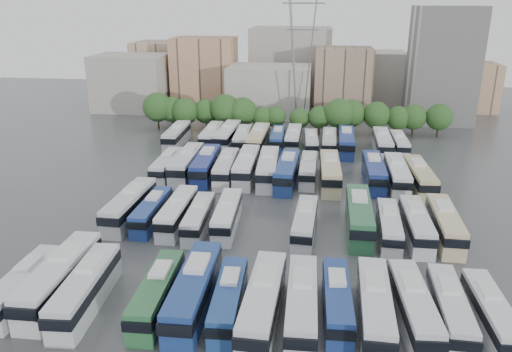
# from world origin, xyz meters

# --- Properties ---
(ground) EXTENTS (220.00, 220.00, 0.00)m
(ground) POSITION_xyz_m (0.00, 0.00, 0.00)
(ground) COLOR #424447
(ground) RESTS_ON ground
(tree_line) EXTENTS (66.03, 7.69, 8.18)m
(tree_line) POSITION_xyz_m (-1.71, 42.10, 4.38)
(tree_line) COLOR black
(tree_line) RESTS_ON ground
(city_buildings) EXTENTS (102.00, 35.00, 20.00)m
(city_buildings) POSITION_xyz_m (-7.46, 71.86, 7.87)
(city_buildings) COLOR #9E998E
(city_buildings) RESTS_ON ground
(apartment_tower) EXTENTS (14.00, 14.00, 26.00)m
(apartment_tower) POSITION_xyz_m (34.00, 58.00, 13.00)
(apartment_tower) COLOR silver
(apartment_tower) RESTS_ON ground
(electricity_pylon) EXTENTS (9.00, 6.91, 33.83)m
(electricity_pylon) POSITION_xyz_m (2.00, 50.00, 18.66)
(electricity_pylon) COLOR slate
(electricity_pylon) RESTS_ON ground
(bus_r0_s0) EXTENTS (2.55, 11.33, 3.55)m
(bus_r0_s0) POSITION_xyz_m (-21.31, -24.51, 1.74)
(bus_r0_s0) COLOR silver
(bus_r0_s0) RESTS_ON ground
(bus_r0_s1) EXTENTS (3.08, 13.53, 4.24)m
(bus_r0_s1) POSITION_xyz_m (-18.20, -23.27, 2.08)
(bus_r0_s1) COLOR silver
(bus_r0_s1) RESTS_ON ground
(bus_r0_s2) EXTENTS (3.38, 12.65, 3.93)m
(bus_r0_s2) POSITION_xyz_m (-15.01, -24.62, 1.93)
(bus_r0_s2) COLOR silver
(bus_r0_s2) RESTS_ON ground
(bus_r0_s4) EXTENTS (2.78, 11.66, 3.64)m
(bus_r0_s4) POSITION_xyz_m (-8.23, -24.29, 1.79)
(bus_r0_s4) COLOR #2C683B
(bus_r0_s4) RESTS_ON ground
(bus_r0_s5) EXTENTS (3.02, 13.40, 4.20)m
(bus_r0_s5) POSITION_xyz_m (-4.85, -23.88, 2.06)
(bus_r0_s5) COLOR navy
(bus_r0_s5) RESTS_ON ground
(bus_r0_s6) EXTENTS (2.82, 11.18, 3.48)m
(bus_r0_s6) POSITION_xyz_m (-1.52, -24.46, 1.71)
(bus_r0_s6) COLOR navy
(bus_r0_s6) RESTS_ON ground
(bus_r0_s7) EXTENTS (3.36, 13.22, 4.12)m
(bus_r0_s7) POSITION_xyz_m (1.66, -24.99, 2.02)
(bus_r0_s7) COLOR silver
(bus_r0_s7) RESTS_ON ground
(bus_r0_s8) EXTENTS (2.88, 12.42, 3.89)m
(bus_r0_s8) POSITION_xyz_m (5.09, -24.59, 1.91)
(bus_r0_s8) COLOR silver
(bus_r0_s8) RESTS_ON ground
(bus_r0_s9) EXTENTS (2.67, 11.13, 3.48)m
(bus_r0_s9) POSITION_xyz_m (8.24, -23.43, 1.71)
(bus_r0_s9) COLOR navy
(bus_r0_s9) RESTS_ON ground
(bus_r0_s10) EXTENTS (3.12, 12.49, 3.89)m
(bus_r0_s10) POSITION_xyz_m (11.48, -24.28, 1.91)
(bus_r0_s10) COLOR silver
(bus_r0_s10) RESTS_ON ground
(bus_r0_s11) EXTENTS (3.20, 12.03, 3.74)m
(bus_r0_s11) POSITION_xyz_m (14.88, -23.80, 1.84)
(bus_r0_s11) COLOR silver
(bus_r0_s11) RESTS_ON ground
(bus_r0_s12) EXTENTS (2.85, 11.31, 3.52)m
(bus_r0_s12) POSITION_xyz_m (18.04, -23.55, 1.73)
(bus_r0_s12) COLOR silver
(bus_r0_s12) RESTS_ON ground
(bus_r0_s13) EXTENTS (2.56, 10.87, 3.40)m
(bus_r0_s13) POSITION_xyz_m (21.46, -23.72, 1.67)
(bus_r0_s13) COLOR silver
(bus_r0_s13) RESTS_ON ground
(bus_r1_s1) EXTENTS (3.28, 13.08, 4.07)m
(bus_r1_s1) POSITION_xyz_m (-18.02, -5.09, 2.00)
(bus_r1_s1) COLOR silver
(bus_r1_s1) RESTS_ON ground
(bus_r1_s2) EXTENTS (2.55, 11.04, 3.45)m
(bus_r1_s2) POSITION_xyz_m (-14.80, -5.89, 1.70)
(bus_r1_s2) COLOR navy
(bus_r1_s2) RESTS_ON ground
(bus_r1_s3) EXTENTS (2.70, 11.86, 3.71)m
(bus_r1_s3) POSITION_xyz_m (-11.38, -6.05, 1.82)
(bus_r1_s3) COLOR silver
(bus_r1_s3) RESTS_ON ground
(bus_r1_s4) EXTENTS (2.65, 10.97, 3.42)m
(bus_r1_s4) POSITION_xyz_m (-8.35, -7.14, 1.68)
(bus_r1_s4) COLOR silver
(bus_r1_s4) RESTS_ON ground
(bus_r1_s5) EXTENTS (2.89, 11.66, 3.64)m
(bus_r1_s5) POSITION_xyz_m (-4.92, -6.17, 1.79)
(bus_r1_s5) COLOR white
(bus_r1_s5) RESTS_ON ground
(bus_r1_s8) EXTENTS (3.08, 11.51, 3.58)m
(bus_r1_s8) POSITION_xyz_m (4.87, -7.23, 1.76)
(bus_r1_s8) COLOR silver
(bus_r1_s8) RESTS_ON ground
(bus_r1_s10) EXTENTS (3.19, 13.57, 4.24)m
(bus_r1_s10) POSITION_xyz_m (11.48, -4.93, 2.08)
(bus_r1_s10) COLOR #2B6641
(bus_r1_s10) RESTS_ON ground
(bus_r1_s11) EXTENTS (3.00, 11.32, 3.52)m
(bus_r1_s11) POSITION_xyz_m (14.90, -6.85, 1.73)
(bus_r1_s11) COLOR silver
(bus_r1_s11) RESTS_ON ground
(bus_r1_s12) EXTENTS (2.65, 11.99, 3.76)m
(bus_r1_s12) POSITION_xyz_m (18.15, -6.27, 1.85)
(bus_r1_s12) COLOR silver
(bus_r1_s12) RESTS_ON ground
(bus_r1_s13) EXTENTS (3.12, 12.47, 3.89)m
(bus_r1_s13) POSITION_xyz_m (21.59, -5.83, 1.91)
(bus_r1_s13) COLOR beige
(bus_r1_s13) RESTS_ON ground
(bus_r2_s1) EXTENTS (2.70, 11.93, 3.74)m
(bus_r2_s1) POSITION_xyz_m (-18.07, 11.99, 1.83)
(bus_r2_s1) COLOR silver
(bus_r2_s1) RESTS_ON ground
(bus_r2_s2) EXTENTS (3.02, 13.69, 4.29)m
(bus_r2_s2) POSITION_xyz_m (-14.94, 12.57, 2.11)
(bus_r2_s2) COLOR silver
(bus_r2_s2) RESTS_ON ground
(bus_r2_s3) EXTENTS (3.35, 13.52, 4.21)m
(bus_r2_s3) POSITION_xyz_m (-11.73, 12.38, 2.07)
(bus_r2_s3) COLOR navy
(bus_r2_s3) RESTS_ON ground
(bus_r2_s4) EXTENTS (3.16, 12.62, 3.93)m
(bus_r2_s4) POSITION_xyz_m (-8.29, 11.76, 1.93)
(bus_r2_s4) COLOR silver
(bus_r2_s4) RESTS_ON ground
(bus_r2_s5) EXTENTS (3.06, 13.61, 4.26)m
(bus_r2_s5) POSITION_xyz_m (-5.08, 12.48, 2.09)
(bus_r2_s5) COLOR silver
(bus_r2_s5) RESTS_ON ground
(bus_r2_s6) EXTENTS (3.45, 13.74, 4.28)m
(bus_r2_s6) POSITION_xyz_m (-1.56, 11.96, 2.10)
(bus_r2_s6) COLOR silver
(bus_r2_s6) RESTS_ON ground
(bus_r2_s7) EXTENTS (3.57, 13.50, 4.19)m
(bus_r2_s7) POSITION_xyz_m (1.54, 11.01, 2.06)
(bus_r2_s7) COLOR navy
(bus_r2_s7) RESTS_ON ground
(bus_r2_s8) EXTENTS (2.73, 11.59, 3.62)m
(bus_r2_s8) POSITION_xyz_m (4.78, 12.97, 1.78)
(bus_r2_s8) COLOR silver
(bus_r2_s8) RESTS_ON ground
(bus_r2_s9) EXTENTS (3.23, 13.61, 4.25)m
(bus_r2_s9) POSITION_xyz_m (8.17, 11.21, 2.09)
(bus_r2_s9) COLOR #CDBE8D
(bus_r2_s9) RESTS_ON ground
(bus_r2_s11) EXTENTS (2.92, 13.07, 4.09)m
(bus_r2_s11) POSITION_xyz_m (14.99, 12.38, 2.01)
(bus_r2_s11) COLOR navy
(bus_r2_s11) RESTS_ON ground
(bus_r2_s12) EXTENTS (3.10, 13.19, 4.12)m
(bus_r2_s12) POSITION_xyz_m (18.34, 11.42, 2.02)
(bus_r2_s12) COLOR silver
(bus_r2_s12) RESTS_ON ground
(bus_r2_s13) EXTENTS (3.31, 13.13, 4.09)m
(bus_r2_s13) POSITION_xyz_m (21.52, 10.71, 2.01)
(bus_r2_s13) COLOR #C9BD8A
(bus_r2_s13) RESTS_ON ground
(bus_r3_s0) EXTENTS (3.08, 12.95, 4.04)m
(bus_r3_s0) POSITION_xyz_m (-21.45, 29.98, 1.99)
(bus_r3_s0) COLOR silver
(bus_r3_s0) RESTS_ON ground
(bus_r3_s2) EXTENTS (2.79, 12.55, 3.93)m
(bus_r3_s2) POSITION_xyz_m (-14.61, 30.78, 1.93)
(bus_r3_s2) COLOR silver
(bus_r3_s2) RESTS_ON ground
(bus_r3_s3) EXTENTS (3.46, 13.59, 4.23)m
(bus_r3_s3) POSITION_xyz_m (-11.47, 30.82, 2.08)
(bus_r3_s3) COLOR white
(bus_r3_s3) RESTS_ON ground
(bus_r3_s4) EXTENTS (3.15, 12.33, 3.84)m
(bus_r3_s4) POSITION_xyz_m (-8.24, 29.28, 1.89)
(bus_r3_s4) COLOR silver
(bus_r3_s4) RESTS_ON ground
(bus_r3_s5) EXTENTS (3.28, 13.72, 4.29)m
(bus_r3_s5) POSITION_xyz_m (-5.13, 28.72, 2.10)
(bus_r3_s5) COLOR beige
(bus_r3_s5) RESTS_ON ground
(bus_r3_s6) EXTENTS (2.65, 11.32, 3.54)m
(bus_r3_s6) POSITION_xyz_m (-1.58, 30.93, 1.74)
(bus_r3_s6) COLOR navy
(bus_r3_s6) RESTS_ON ground
(bus_r3_s7) EXTENTS (2.83, 12.19, 3.81)m
(bus_r3_s7) POSITION_xyz_m (1.47, 31.16, 1.87)
(bus_r3_s7) COLOR silver
(bus_r3_s7) RESTS_ON ground
(bus_r3_s8) EXTENTS (2.94, 11.15, 3.47)m
(bus_r3_s8) POSITION_xyz_m (4.96, 29.11, 1.70)
(bus_r3_s8) COLOR silver
(bus_r3_s8) RESTS_ON ground
(bus_r3_s9) EXTENTS (2.82, 11.88, 3.71)m
(bus_r3_s9) POSITION_xyz_m (8.32, 29.51, 1.82)
(bus_r3_s9) COLOR silver
(bus_r3_s9) RESTS_ON ground
(bus_r3_s10) EXTENTS (3.24, 13.21, 4.12)m
(bus_r3_s10) POSITION_xyz_m (11.51, 29.49, 2.02)
(bus_r3_s10) COLOR navy
(bus_r3_s10) RESTS_ON ground
(bus_r3_s12) EXTENTS (3.07, 13.00, 4.06)m
(bus_r3_s12) POSITION_xyz_m (18.20, 29.33, 1.99)
(bus_r3_s12) COLOR silver
(bus_r3_s12) RESTS_ON ground
(bus_r3_s13) EXTENTS (2.45, 11.20, 3.51)m
(bus_r3_s13) POSITION_xyz_m (21.40, 30.04, 1.72)
(bus_r3_s13) COLOR silver
(bus_r3_s13) RESTS_ON ground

